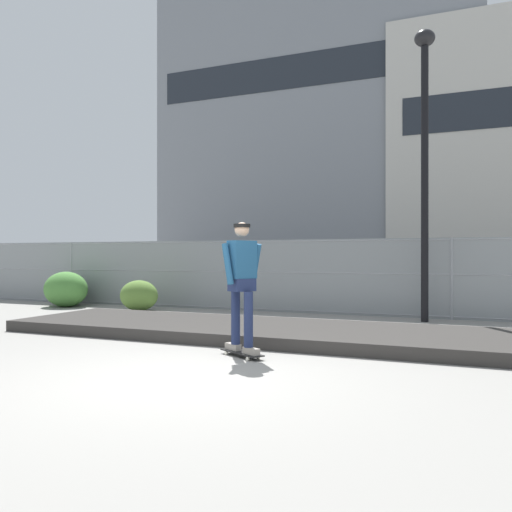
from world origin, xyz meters
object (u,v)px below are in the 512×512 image
object	(u,v)px
parked_car_mid	(409,277)
shrub_right	(139,295)
street_lamp	(425,139)
shrub_center	(66,289)
parked_car_near	(199,273)
shrub_left	(69,291)
skateboard	(242,353)
skater	(242,278)

from	to	relation	value
parked_car_mid	shrub_right	distance (m)	7.62
parked_car_mid	shrub_right	xyz separation A→B (m)	(-6.39, -4.13, -0.44)
shrub_right	parked_car_mid	bearing A→B (deg)	32.91
street_lamp	shrub_center	xyz separation A→B (m)	(-9.60, -0.42, -3.50)
shrub_right	street_lamp	bearing A→B (deg)	4.04
parked_car_near	shrub_left	distance (m)	4.40
parked_car_mid	shrub_left	world-z (taller)	parked_car_mid
skateboard	parked_car_near	world-z (taller)	parked_car_near
shrub_left	skateboard	bearing A→B (deg)	-33.40
skater	shrub_center	distance (m)	8.87
parked_car_near	shrub_left	size ratio (longest dim) A/B	4.06
skateboard	skater	size ratio (longest dim) A/B	0.43
shrub_left	skater	bearing A→B (deg)	-33.40
parked_car_near	shrub_right	bearing A→B (deg)	-82.11
skater	shrub_right	bearing A→B (deg)	137.35
street_lamp	parked_car_near	world-z (taller)	street_lamp
parked_car_mid	skateboard	bearing A→B (deg)	-99.04
parked_car_mid	shrub_center	size ratio (longest dim) A/B	3.54
shrub_left	parked_car_near	bearing A→B (deg)	59.76
skater	shrub_center	bearing A→B (deg)	148.06
skater	parked_car_near	xyz separation A→B (m)	(-5.59, 8.93, -0.29)
skateboard	parked_car_mid	xyz separation A→B (m)	(1.39, 8.73, 0.78)
skater	parked_car_near	distance (m)	10.54
parked_car_near	shrub_left	world-z (taller)	parked_car_near
skateboard	shrub_center	distance (m)	8.86
shrub_left	shrub_right	bearing A→B (deg)	-10.95
parked_car_mid	parked_car_near	bearing A→B (deg)	178.40
shrub_left	shrub_center	bearing A→B (deg)	-57.88
street_lamp	shrub_left	size ratio (longest dim) A/B	5.83
parked_car_near	parked_car_mid	distance (m)	6.99
street_lamp	shrub_left	xyz separation A→B (m)	(-9.89, 0.04, -3.57)
skateboard	street_lamp	size ratio (longest dim) A/B	0.12
skater	shrub_center	world-z (taller)	skater
parked_car_mid	shrub_left	bearing A→B (deg)	-158.67
skateboard	skater	distance (m)	1.07
shrub_center	shrub_right	xyz separation A→B (m)	(2.52, -0.08, -0.10)
street_lamp	skateboard	bearing A→B (deg)	-112.28
shrub_right	shrub_center	bearing A→B (deg)	178.16
skater	shrub_left	xyz separation A→B (m)	(-7.80, 5.14, -0.71)
shrub_center	parked_car_near	bearing A→B (deg)	65.71
street_lamp	shrub_left	bearing A→B (deg)	179.75
skateboard	skater	world-z (taller)	skater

